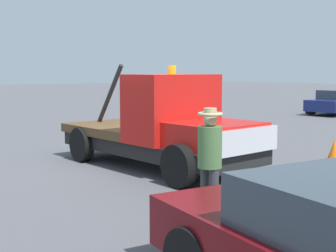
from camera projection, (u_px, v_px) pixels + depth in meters
name	position (u px, v px, depth m)	size (l,w,h in m)	color
ground_plane	(155.00, 167.00, 11.40)	(160.00, 160.00, 0.00)	#545459
tow_truck	(165.00, 130.00, 11.03)	(5.73, 2.41, 2.51)	black
person_near_truck	(210.00, 154.00, 7.23)	(0.39, 0.39, 1.75)	#38383D
traffic_cone	(334.00, 151.00, 12.16)	(0.40, 0.40, 0.55)	black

